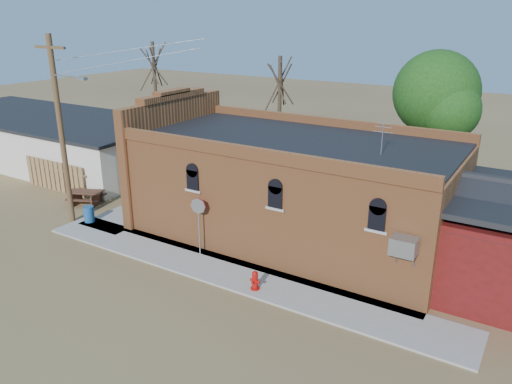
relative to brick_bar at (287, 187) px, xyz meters
The scene contains 14 objects.
ground 6.19m from the brick_bar, 106.65° to the right, with size 120.00×120.00×0.00m, color brown.
sidewalk_south 5.14m from the brick_bar, 91.78° to the right, with size 19.00×2.20×0.08m, color #9E9991.
sidewalk_west 8.28m from the brick_bar, behind, with size 2.60×10.00×0.08m, color #9E9991.
brick_bar is the anchor object (origin of this frame).
storage_building 20.81m from the brick_bar, behind, with size 20.40×8.40×3.17m.
wood_fence 14.61m from the brick_bar, behind, with size 5.20×0.10×1.80m, color olive, non-canonical shape.
utility_pole 10.96m from the brick_bar, 156.31° to the right, with size 3.12×0.26×9.00m.
tree_bare_near 9.54m from the brick_bar, 121.74° to the left, with size 2.80×2.80×7.65m.
tree_bare_far 18.25m from the brick_bar, 151.47° to the left, with size 2.80×2.80×8.16m.
tree_leafy 9.80m from the brick_bar, 61.44° to the left, with size 4.40×4.40×8.15m.
fire_hydrant 5.73m from the brick_bar, 74.12° to the right, with size 0.42×0.39×0.75m.
stop_sign 4.46m from the brick_bar, 118.03° to the right, with size 0.68×0.19×2.54m.
trash_barrel 9.97m from the brick_bar, 155.93° to the right, with size 0.51×0.51×0.79m, color #1B508B.
picnic_table 11.53m from the brick_bar, 168.37° to the right, with size 2.23×2.01×0.76m.
Camera 1 is at (11.76, -13.60, 9.73)m, focal length 35.00 mm.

